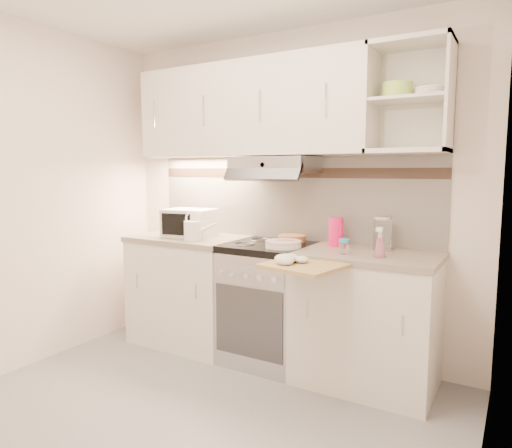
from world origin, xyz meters
name	(u,v)px	position (x,y,z in m)	size (l,w,h in m)	color
ground	(173,430)	(0.00, 0.00, 0.00)	(3.00, 3.00, 0.00)	gray
room_shell	(209,138)	(0.00, 0.37, 1.63)	(3.04, 2.84, 2.52)	silver
base_cabinet_left	(190,292)	(-0.75, 1.10, 0.43)	(0.90, 0.60, 0.86)	silver
worktop_left	(189,239)	(-0.75, 1.10, 0.88)	(0.92, 0.62, 0.04)	gray
base_cabinet_right	(366,322)	(0.75, 1.10, 0.43)	(0.90, 0.60, 0.86)	silver
worktop_right	(368,256)	(0.75, 1.10, 0.88)	(0.92, 0.62, 0.04)	gray
electric_range	(268,302)	(0.00, 1.10, 0.45)	(0.60, 0.60, 0.90)	#B7B7BC
microwave	(190,223)	(-0.75, 1.11, 1.01)	(0.44, 0.35, 0.22)	silver
watering_can	(194,230)	(-0.58, 0.95, 0.98)	(0.26, 0.16, 0.23)	white
plate_stack	(283,244)	(0.17, 1.01, 0.92)	(0.25, 0.25, 0.05)	white
bread_loaf	(292,239)	(0.11, 1.26, 0.93)	(0.21, 0.21, 0.05)	#AC5E3E
pink_pitcher	(336,232)	(0.47, 1.24, 1.00)	(0.11, 0.10, 0.21)	#FF125E
glass_jar	(382,233)	(0.80, 1.25, 1.02)	(0.12, 0.12, 0.23)	white
spice_jar	(344,246)	(0.63, 0.98, 0.95)	(0.07, 0.07, 0.10)	white
spray_bottle	(380,245)	(0.86, 0.99, 0.98)	(0.08, 0.08, 0.20)	pink
cutting_board	(303,266)	(0.50, 0.62, 0.87)	(0.43, 0.39, 0.02)	#AC7E4F
dish_towel	(297,259)	(0.46, 0.61, 0.92)	(0.24, 0.20, 0.06)	white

